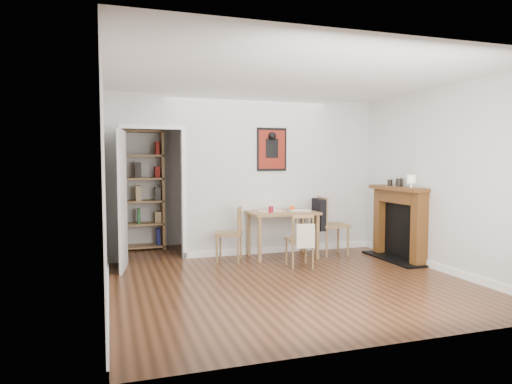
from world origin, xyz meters
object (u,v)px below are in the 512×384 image
object	(u,v)px
dining_table	(282,217)
mantel_lamp	(411,180)
chair_left	(229,234)
chair_front	(300,240)
notebook	(300,210)
red_glass	(271,209)
ceramic_jar_a	(399,182)
chair_right	(331,225)
bookshelf	(138,190)
orange_fruit	(292,208)
fireplace	(400,221)
ceramic_jar_b	(390,183)

from	to	relation	value
dining_table	mantel_lamp	size ratio (longest dim) A/B	5.57
chair_left	chair_front	distance (m)	1.13
notebook	red_glass	bearing A→B (deg)	-171.67
red_glass	ceramic_jar_a	size ratio (longest dim) A/B	0.80
chair_right	bookshelf	xyz separation A→B (m)	(-3.00, 1.52, 0.54)
chair_left	chair_front	xyz separation A→B (m)	(0.90, -0.69, -0.02)
chair_left	red_glass	xyz separation A→B (m)	(0.68, -0.03, 0.37)
mantel_lamp	orange_fruit	bearing A→B (deg)	140.04
chair_front	bookshelf	world-z (taller)	bookshelf
fireplace	notebook	distance (m)	1.58
red_glass	ceramic_jar_b	world-z (taller)	ceramic_jar_b
chair_right	notebook	xyz separation A→B (m)	(-0.52, 0.12, 0.25)
bookshelf	ceramic_jar_a	distance (m)	4.42
chair_left	orange_fruit	xyz separation A→B (m)	(1.10, 0.09, 0.36)
bookshelf	dining_table	bearing A→B (deg)	-33.17
ceramic_jar_b	bookshelf	bearing A→B (deg)	153.82
chair_right	ceramic_jar_a	xyz separation A→B (m)	(0.88, -0.58, 0.72)
orange_fruit	notebook	distance (m)	0.13
dining_table	chair_front	xyz separation A→B (m)	(-0.00, -0.72, -0.25)
dining_table	red_glass	world-z (taller)	red_glass
chair_front	notebook	world-z (taller)	chair_front
chair_right	ceramic_jar_a	bearing A→B (deg)	-33.36
dining_table	notebook	bearing A→B (deg)	3.44
fireplace	chair_right	bearing A→B (deg)	144.05
bookshelf	chair_right	bearing A→B (deg)	-26.84
dining_table	mantel_lamp	distance (m)	2.06
fireplace	ceramic_jar_b	size ratio (longest dim) A/B	12.54
dining_table	fireplace	bearing A→B (deg)	-23.24
ceramic_jar_a	chair_right	bearing A→B (deg)	146.64
bookshelf	mantel_lamp	distance (m)	4.56
dining_table	chair_front	size ratio (longest dim) A/B	1.38
chair_right	ceramic_jar_a	distance (m)	1.27
fireplace	notebook	bearing A→B (deg)	151.66
chair_right	red_glass	size ratio (longest dim) A/B	9.81
dining_table	orange_fruit	bearing A→B (deg)	18.40
ceramic_jar_a	ceramic_jar_b	distance (m)	0.21
ceramic_jar_a	dining_table	bearing A→B (deg)	158.34
notebook	mantel_lamp	world-z (taller)	mantel_lamp
chair_right	bookshelf	world-z (taller)	bookshelf
fireplace	orange_fruit	xyz separation A→B (m)	(-1.51, 0.79, 0.17)
chair_right	red_glass	bearing A→B (deg)	177.78
orange_fruit	mantel_lamp	xyz separation A→B (m)	(1.42, -1.19, 0.49)
chair_left	orange_fruit	world-z (taller)	chair_left
fireplace	red_glass	world-z (taller)	fireplace
chair_left	chair_right	size ratio (longest dim) A/B	0.88
fireplace	mantel_lamp	size ratio (longest dim) A/B	6.39
mantel_lamp	ceramic_jar_b	xyz separation A→B (m)	(0.07, 0.65, -0.07)
chair_left	mantel_lamp	distance (m)	2.87
fireplace	red_glass	distance (m)	2.04
bookshelf	mantel_lamp	bearing A→B (deg)	-33.90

